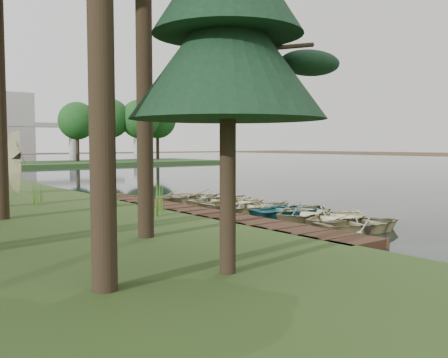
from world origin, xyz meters
TOP-DOWN VIEW (x-y plane):
  - ground at (0.00, 0.00)m, footprint 300.00×300.00m
  - water at (30.00, 20.00)m, footprint 130.00×200.00m
  - boardwalk at (-1.60, 0.00)m, footprint 1.60×16.00m
  - peninsula at (8.00, 50.00)m, footprint 50.00×14.00m
  - far_trees at (4.67, 50.00)m, footprint 45.60×5.60m
  - building_a at (30.00, 140.00)m, footprint 10.00×8.00m
  - rowboat_0 at (0.72, -5.99)m, footprint 3.63×2.97m
  - rowboat_1 at (1.19, -4.81)m, footprint 3.80×3.13m
  - rowboat_2 at (1.21, -3.24)m, footprint 4.24×3.72m
  - rowboat_3 at (1.19, -2.51)m, footprint 3.71×2.87m
  - rowboat_4 at (1.16, -0.73)m, footprint 3.26×2.44m
  - rowboat_5 at (0.99, 0.60)m, footprint 3.51×2.60m
  - rowboat_6 at (1.14, 1.74)m, footprint 3.46×2.58m
  - rowboat_7 at (1.29, 2.98)m, footprint 4.27×3.79m
  - rowboat_8 at (0.84, 4.49)m, footprint 3.57×2.93m
  - stored_rowboat at (-5.15, 10.72)m, footprint 3.41×2.58m
  - pine_tree at (-6.42, -8.11)m, footprint 3.80×3.80m
  - reeds_0 at (-3.59, -0.49)m, footprint 0.60×0.60m
  - reeds_1 at (-2.81, 0.77)m, footprint 0.60×0.60m
  - reeds_2 at (-5.80, 5.41)m, footprint 0.60×0.60m
  - reeds_3 at (-3.40, 3.47)m, footprint 0.60×0.60m

SIDE VIEW (x-z plane):
  - ground at x=0.00m, z-range 0.00..0.00m
  - water at x=30.00m, z-range 0.00..0.05m
  - boardwalk at x=-1.60m, z-range 0.00..0.30m
  - peninsula at x=8.00m, z-range 0.00..0.45m
  - rowboat_4 at x=1.16m, z-range 0.05..0.69m
  - rowboat_8 at x=0.84m, z-range 0.05..0.70m
  - rowboat_0 at x=0.72m, z-range 0.05..0.71m
  - rowboat_6 at x=1.14m, z-range 0.05..0.74m
  - rowboat_1 at x=1.19m, z-range 0.05..0.74m
  - rowboat_5 at x=0.99m, z-range 0.05..0.75m
  - rowboat_3 at x=1.19m, z-range 0.05..0.76m
  - rowboat_2 at x=1.21m, z-range 0.05..0.78m
  - rowboat_7 at x=1.29m, z-range 0.05..0.78m
  - stored_rowboat at x=-5.15m, z-range 0.30..0.96m
  - reeds_3 at x=-3.40m, z-range 0.30..1.21m
  - reeds_2 at x=-5.80m, z-range 0.30..1.31m
  - reeds_0 at x=-3.59m, z-range 0.30..1.43m
  - reeds_1 at x=-2.81m, z-range 0.30..1.44m
  - pine_tree at x=-6.42m, z-range 1.29..9.40m
  - far_trees at x=4.67m, z-range 2.03..10.83m
  - building_a at x=30.00m, z-range 0.00..18.00m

